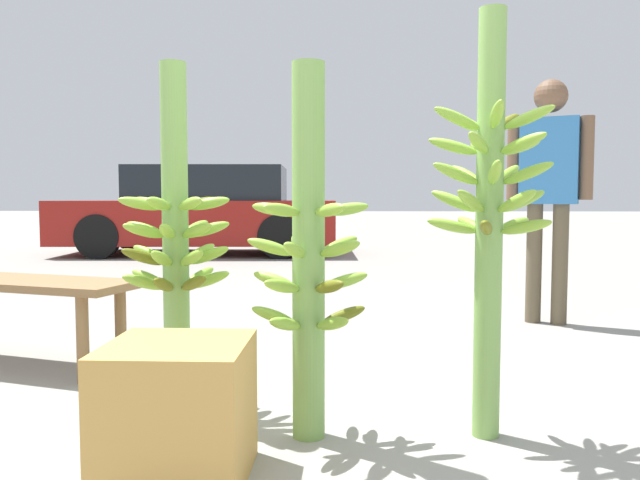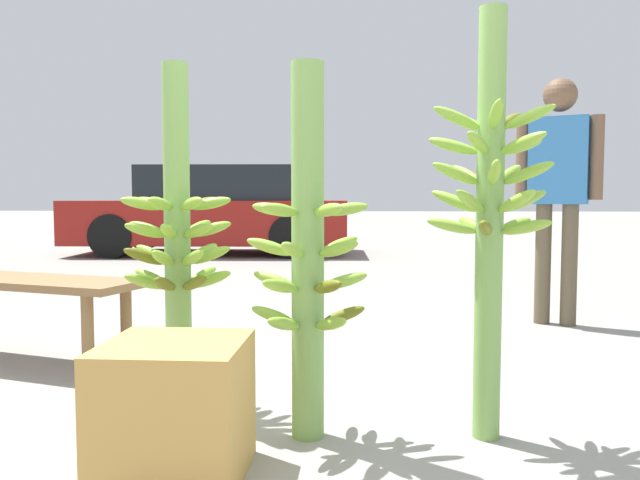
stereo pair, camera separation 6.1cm
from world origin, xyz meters
The scene contains 8 objects.
ground_plane centered at (0.00, 0.00, 0.00)m, with size 80.00×80.00×0.00m, color gray.
banana_stalk_left centered at (-0.58, 0.32, 0.73)m, with size 0.46×0.46×1.46m.
banana_stalk_center centered at (-0.01, 0.05, 0.69)m, with size 0.47×0.47×1.40m.
banana_stalk_right centered at (0.66, 0.09, 0.86)m, with size 0.46×0.47×1.60m.
vendor_person centered at (1.57, 2.27, 1.06)m, with size 0.57×0.32×1.74m.
market_bench centered at (-1.69, 1.00, 0.41)m, with size 1.53×0.81×0.47m.
parked_car centered at (-2.21, 7.71, 0.68)m, with size 4.44×2.03×1.40m.
produce_crate centered at (-0.40, -0.33, 0.22)m, with size 0.45×0.45×0.45m.
Camera 2 is at (0.20, -2.25, 0.91)m, focal length 35.00 mm.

